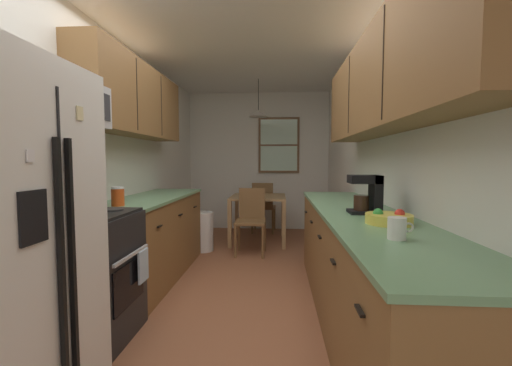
{
  "coord_description": "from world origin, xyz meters",
  "views": [
    {
      "loc": [
        0.37,
        -2.58,
        1.29
      ],
      "look_at": [
        0.11,
        1.2,
        1.03
      ],
      "focal_mm": 23.11,
      "sensor_mm": 36.0,
      "label": 1
    }
  ],
  "objects": [
    {
      "name": "pendant_light",
      "position": [
        0.06,
        2.58,
        2.02
      ],
      "size": [
        0.3,
        0.3,
        0.58
      ],
      "color": "black"
    },
    {
      "name": "trash_bin",
      "position": [
        -0.7,
        2.0,
        0.28
      ],
      "size": [
        0.29,
        0.29,
        0.56
      ],
      "primitive_type": "cylinder",
      "color": "white",
      "rests_on": "ground"
    },
    {
      "name": "counter_right",
      "position": [
        1.0,
        -0.05,
        0.45
      ],
      "size": [
        0.64,
        3.16,
        0.9
      ],
      "color": "brown",
      "rests_on": "ground"
    },
    {
      "name": "stove_range",
      "position": [
        -0.99,
        -0.39,
        0.47
      ],
      "size": [
        0.66,
        0.65,
        1.1
      ],
      "color": "black",
      "rests_on": "ground"
    },
    {
      "name": "counter_left",
      "position": [
        -1.0,
        0.9,
        0.45
      ],
      "size": [
        0.64,
        1.92,
        0.9
      ],
      "color": "brown",
      "rests_on": "ground"
    },
    {
      "name": "dining_table",
      "position": [
        0.06,
        2.58,
        0.62
      ],
      "size": [
        0.85,
        0.89,
        0.73
      ],
      "color": "#A87F51",
      "rests_on": "ground"
    },
    {
      "name": "wall_left",
      "position": [
        -1.35,
        1.0,
        1.27
      ],
      "size": [
        0.1,
        9.0,
        2.55
      ],
      "primitive_type": "cube",
      "color": "white",
      "rests_on": "ground"
    },
    {
      "name": "wall_right",
      "position": [
        1.35,
        1.0,
        1.27
      ],
      "size": [
        0.1,
        9.0,
        2.55
      ],
      "primitive_type": "cube",
      "color": "white",
      "rests_on": "ground"
    },
    {
      "name": "dining_chair_near",
      "position": [
        -0.01,
        1.92,
        0.5
      ],
      "size": [
        0.41,
        0.41,
        0.9
      ],
      "color": "brown",
      "rests_on": "ground"
    },
    {
      "name": "back_window",
      "position": [
        0.38,
        3.58,
        1.58
      ],
      "size": [
        0.76,
        0.05,
        1.03
      ],
      "color": "brown"
    },
    {
      "name": "upper_cabinets_left",
      "position": [
        -1.14,
        0.85,
        1.92
      ],
      "size": [
        0.33,
        2.0,
        0.74
      ],
      "color": "brown"
    },
    {
      "name": "microwave_over_range",
      "position": [
        -1.11,
        -0.39,
        1.68
      ],
      "size": [
        0.39,
        0.6,
        0.31
      ],
      "color": "silver"
    },
    {
      "name": "dish_towel",
      "position": [
        -0.64,
        -0.23,
        0.5
      ],
      "size": [
        0.02,
        0.16,
        0.24
      ],
      "primitive_type": "cube",
      "color": "silver"
    },
    {
      "name": "wall_back",
      "position": [
        0.0,
        3.65,
        1.27
      ],
      "size": [
        4.4,
        0.1,
        2.55
      ],
      "primitive_type": "cube",
      "color": "white",
      "rests_on": "ground"
    },
    {
      "name": "ceiling_slab",
      "position": [
        0.0,
        1.0,
        2.59
      ],
      "size": [
        4.4,
        9.0,
        0.08
      ],
      "primitive_type": "cube",
      "color": "white"
    },
    {
      "name": "upper_cabinets_right",
      "position": [
        1.14,
        -0.1,
        1.86
      ],
      "size": [
        0.33,
        2.84,
        0.72
      ],
      "color": "brown"
    },
    {
      "name": "coffee_maker",
      "position": [
        1.03,
        -0.14,
        1.05
      ],
      "size": [
        0.22,
        0.18,
        0.28
      ],
      "color": "black",
      "rests_on": "counter_right"
    },
    {
      "name": "fruit_bowl",
      "position": [
        1.05,
        -0.54,
        0.94
      ],
      "size": [
        0.28,
        0.28,
        0.09
      ],
      "color": "#E5D14C",
      "rests_on": "counter_right"
    },
    {
      "name": "mug_by_coffeemaker",
      "position": [
        0.95,
        -0.94,
        0.95
      ],
      "size": [
        0.13,
        0.09,
        0.11
      ],
      "color": "white",
      "rests_on": "counter_right"
    },
    {
      "name": "storage_canister",
      "position": [
        -1.0,
        0.13,
        0.98
      ],
      "size": [
        0.11,
        0.11,
        0.16
      ],
      "color": "#D84C19",
      "rests_on": "counter_left"
    },
    {
      "name": "dining_chair_far",
      "position": [
        0.11,
        3.23,
        0.5
      ],
      "size": [
        0.43,
        0.43,
        0.9
      ],
      "color": "brown",
      "rests_on": "ground"
    },
    {
      "name": "ground_plane",
      "position": [
        0.0,
        1.0,
        0.0
      ],
      "size": [
        12.0,
        12.0,
        0.0
      ],
      "primitive_type": "plane",
      "color": "#995B3D"
    }
  ]
}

